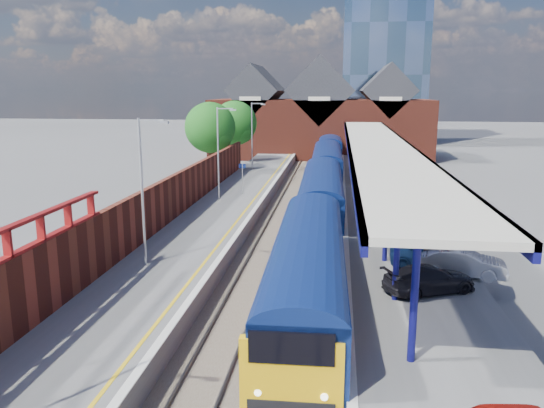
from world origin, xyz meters
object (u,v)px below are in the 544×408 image
Objects in this scene: lamp_post_c at (220,147)px; parked_car_blue at (437,256)px; lamp_post_b at (145,183)px; parked_car_silver at (461,262)px; platform_sign at (242,174)px; train at (325,174)px; lamp_post_d at (253,131)px; parked_car_dark at (429,279)px.

parked_car_blue is (13.70, -14.83, -3.39)m from lamp_post_c.
lamp_post_b reaches higher than parked_car_blue.
parked_car_silver is (14.60, 0.19, -3.35)m from lamp_post_b.
platform_sign is 20.90m from parked_car_blue.
lamp_post_c is 21.78m from parked_car_silver.
platform_sign is at bearing 55.74° from lamp_post_c.
train is 9.42× the size of lamp_post_d.
platform_sign is (-6.49, -4.18, 0.57)m from train.
parked_car_silver is 0.90× the size of parked_car_blue.
parked_car_silver is 1.33m from parked_car_blue.
parked_car_blue is (0.86, 3.19, 0.03)m from parked_car_dark.
parked_car_silver is at bearing -72.95° from train.
lamp_post_c is 1.00× the size of lamp_post_d.
platform_sign is 0.64× the size of parked_car_silver.
lamp_post_b is 16.00m from lamp_post_c.
lamp_post_d is at bearing 32.12° from parked_car_blue.
parked_car_silver is (13.24, -17.81, -1.05)m from platform_sign.
platform_sign is at bearing -147.20° from train.
train is 16.90× the size of parked_car_silver.
lamp_post_b is 14.98m from parked_car_silver.
train is at bearing 23.71° from parked_car_blue.
lamp_post_c is 1.78× the size of parked_car_dark.
parked_car_dark is at bearing -8.92° from lamp_post_b.
lamp_post_c reaches higher than train.
platform_sign is 23.10m from parked_car_dark.
parked_car_silver is at bearing 0.74° from lamp_post_b.
lamp_post_d is at bearing 90.00° from lamp_post_c.
lamp_post_b and lamp_post_d have the same top height.
parked_car_silver reaches higher than parked_car_blue.
parked_car_blue is at bearing -66.03° from lamp_post_d.
lamp_post_c is 3.34m from platform_sign.
lamp_post_c is (-7.86, -6.18, 2.87)m from train.
lamp_post_b is 1.00× the size of lamp_post_c.
parked_car_dark is at bearing 173.03° from parked_car_blue.
platform_sign is at bearing 85.67° from lamp_post_b.
lamp_post_b is 14.17m from parked_car_blue.
parked_car_blue is at bearing 52.00° from parked_car_silver.
parked_car_silver is at bearing -65.35° from lamp_post_d.
lamp_post_c is at bearing -141.79° from train.
lamp_post_d reaches higher than parked_car_dark.
lamp_post_d reaches higher than parked_car_silver.
lamp_post_c is at bearing -90.00° from lamp_post_d.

